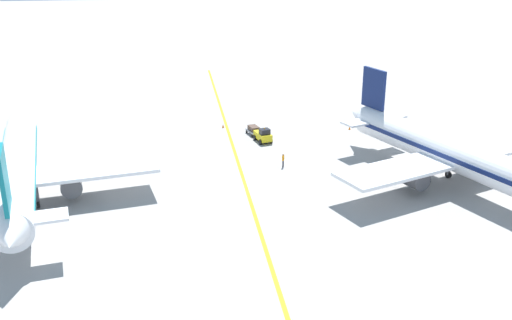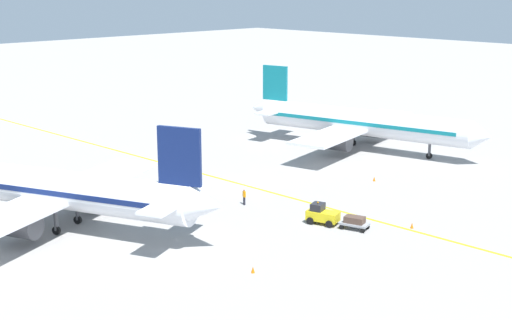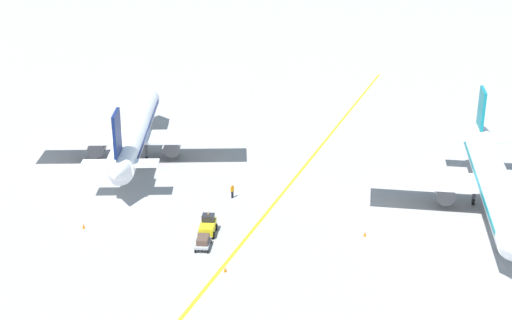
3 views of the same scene
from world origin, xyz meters
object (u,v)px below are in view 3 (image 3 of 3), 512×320
traffic_cone_mid_apron (84,226)px  baggage_tug_white (208,226)px  airplane_adjacent_stand (493,181)px  airplane_at_gate (135,132)px  traffic_cone_near_nose (225,269)px  baggage_cart_trailing (203,241)px  traffic_cone_by_wingtip (365,234)px  ground_crew_worker (232,191)px

traffic_cone_mid_apron → baggage_tug_white: bearing=16.5°
traffic_cone_mid_apron → airplane_adjacent_stand: bearing=26.9°
airplane_at_gate → baggage_tug_white: 25.43m
baggage_tug_white → traffic_cone_near_nose: (4.97, -6.78, -0.63)m
airplane_at_gate → baggage_cart_trailing: size_ratio=11.71×
traffic_cone_mid_apron → traffic_cone_by_wingtip: bearing=17.9°
traffic_cone_near_nose → traffic_cone_mid_apron: same height
airplane_at_gate → ground_crew_worker: size_ratio=20.15×
baggage_tug_white → traffic_cone_mid_apron: baggage_tug_white is taller
baggage_tug_white → traffic_cone_mid_apron: size_ratio=6.00×
airplane_at_gate → traffic_cone_near_nose: size_ratio=61.53×
ground_crew_worker → traffic_cone_near_nose: 17.35m
ground_crew_worker → traffic_cone_mid_apron: ground_crew_worker is taller
traffic_cone_near_nose → ground_crew_worker: bearing=110.9°
traffic_cone_near_nose → traffic_cone_by_wingtip: 16.20m
airplane_adjacent_stand → traffic_cone_mid_apron: size_ratio=64.18×
traffic_cone_near_nose → airplane_adjacent_stand: bearing=46.2°
airplane_at_gate → airplane_adjacent_stand: (46.02, -0.46, 0.00)m
airplane_at_gate → traffic_cone_mid_apron: (5.72, -20.89, -3.43)m
ground_crew_worker → airplane_at_gate: bearing=156.4°
baggage_cart_trailing → traffic_cone_by_wingtip: 17.04m
airplane_adjacent_stand → traffic_cone_by_wingtip: 16.54m
traffic_cone_mid_apron → traffic_cone_by_wingtip: (28.61, 9.22, 0.00)m
airplane_at_gate → traffic_cone_mid_apron: airplane_at_gate is taller
traffic_cone_mid_apron → traffic_cone_by_wingtip: same height
ground_crew_worker → traffic_cone_by_wingtip: (16.89, -4.04, -0.63)m
airplane_adjacent_stand → ground_crew_worker: airplane_adjacent_stand is taller
baggage_cart_trailing → ground_crew_worker: size_ratio=1.72×
airplane_at_gate → ground_crew_worker: (17.45, -7.62, -2.80)m
traffic_cone_by_wingtip → traffic_cone_mid_apron: bearing=-162.1°
baggage_cart_trailing → traffic_cone_by_wingtip: baggage_cart_trailing is taller
baggage_tug_white → airplane_adjacent_stand: bearing=31.2°
airplane_at_gate → traffic_cone_mid_apron: size_ratio=61.53×
airplane_adjacent_stand → traffic_cone_by_wingtip: size_ratio=64.18×
baggage_cart_trailing → ground_crew_worker: ground_crew_worker is taller
baggage_tug_white → traffic_cone_near_nose: bearing=-53.7°
airplane_at_gate → baggage_cart_trailing: bearing=-45.9°
airplane_adjacent_stand → baggage_cart_trailing: airplane_adjacent_stand is taller
baggage_cart_trailing → traffic_cone_by_wingtip: bearing=30.1°
baggage_tug_white → traffic_cone_near_nose: size_ratio=6.00×
airplane_adjacent_stand → traffic_cone_mid_apron: 45.31m
traffic_cone_near_nose → traffic_cone_mid_apron: 18.15m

